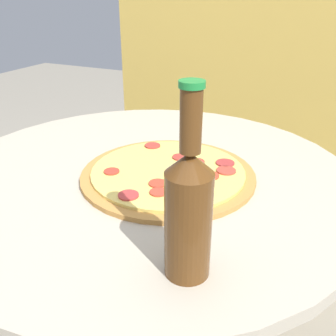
{
  "coord_description": "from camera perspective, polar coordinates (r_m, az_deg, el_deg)",
  "views": [
    {
      "loc": [
        0.36,
        -0.65,
        1.08
      ],
      "look_at": [
        0.05,
        -0.01,
        0.74
      ],
      "focal_mm": 40.0,
      "sensor_mm": 36.0,
      "label": 1
    }
  ],
  "objects": [
    {
      "name": "table",
      "position": [
        0.92,
        -2.86,
        -10.75
      ],
      "size": [
        0.91,
        0.91,
        0.72
      ],
      "color": "#B2A893",
      "rests_on": "ground_plane"
    },
    {
      "name": "fence_panel",
      "position": [
        1.74,
        13.32,
        13.4
      ],
      "size": [
        1.36,
        0.04,
        1.46
      ],
      "color": "gold",
      "rests_on": "ground_plane"
    },
    {
      "name": "pizza",
      "position": [
        0.79,
        0.07,
        -0.8
      ],
      "size": [
        0.37,
        0.37,
        0.02
      ],
      "color": "#B77F3D",
      "rests_on": "table"
    },
    {
      "name": "beer_bottle",
      "position": [
        0.49,
        3.14,
        -6.32
      ],
      "size": [
        0.06,
        0.06,
        0.27
      ],
      "color": "#563314",
      "rests_on": "table"
    }
  ]
}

